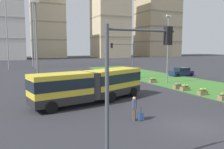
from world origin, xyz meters
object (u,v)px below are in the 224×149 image
object	(u,v)px
traffic_light_near_left	(130,74)
apartment_tower_centre	(47,6)
car_black_sedan	(50,80)
flower_planter_2	(203,92)
car_navy_sedan	(181,72)
flower_planter_4	(178,86)
flower_planter_3	(185,88)
flower_planter_5	(153,80)
streetlight_left	(37,47)
streetlight_median	(168,47)
rolling_suitcase	(141,116)
articulated_bus	(91,85)
flower_planter_1	(224,97)
pedestrian_crossing	(134,107)
apartment_tower_westcentre	(6,10)
apartment_tower_eastcentre	(110,19)
apartment_tower_east	(157,21)
traffic_light_far_right	(125,54)

from	to	relation	value
traffic_light_near_left	apartment_tower_centre	world-z (taller)	apartment_tower_centre
car_black_sedan	flower_planter_2	distance (m)	19.50
car_navy_sedan	flower_planter_4	world-z (taller)	car_navy_sedan
flower_planter_3	flower_planter_5	distance (m)	6.76
car_black_sedan	apartment_tower_centre	size ratio (longest dim) A/B	0.09
car_black_sedan	streetlight_left	size ratio (longest dim) A/B	0.47
traffic_light_near_left	streetlight_left	size ratio (longest dim) A/B	0.64
flower_planter_5	streetlight_median	bearing A→B (deg)	-23.06
car_black_sedan	car_navy_sedan	size ratio (longest dim) A/B	1.01
flower_planter_5	apartment_tower_centre	size ratio (longest dim) A/B	0.02
flower_planter_3	car_navy_sedan	bearing A→B (deg)	50.78
rolling_suitcase	streetlight_left	world-z (taller)	streetlight_left
flower_planter_2	apartment_tower_centre	world-z (taller)	apartment_tower_centre
rolling_suitcase	car_navy_sedan	bearing A→B (deg)	43.40
articulated_bus	car_navy_sedan	world-z (taller)	articulated_bus
flower_planter_2	articulated_bus	bearing A→B (deg)	170.16
flower_planter_1	streetlight_left	bearing A→B (deg)	156.12
pedestrian_crossing	apartment_tower_westcentre	size ratio (longest dim) A/B	0.04
car_navy_sedan	apartment_tower_centre	world-z (taller)	apartment_tower_centre
car_navy_sedan	apartment_tower_eastcentre	size ratio (longest dim) A/B	0.11
flower_planter_5	flower_planter_2	bearing A→B (deg)	-90.00
streetlight_median	apartment_tower_centre	bearing A→B (deg)	91.44
apartment_tower_east	car_black_sedan	bearing A→B (deg)	-132.48
rolling_suitcase	flower_planter_4	distance (m)	13.75
streetlight_left	flower_planter_3	bearing A→B (deg)	-6.53
traffic_light_near_left	traffic_light_far_right	bearing A→B (deg)	62.90
car_black_sedan	apartment_tower_centre	distance (m)	93.80
apartment_tower_eastcentre	streetlight_median	bearing A→B (deg)	-108.25
flower_planter_2	apartment_tower_east	size ratio (longest dim) A/B	0.03
articulated_bus	pedestrian_crossing	xyz separation A→B (m)	(0.96, -6.54, -0.65)
apartment_tower_westcentre	flower_planter_4	bearing A→B (deg)	-77.40
car_navy_sedan	apartment_tower_east	xyz separation A→B (m)	(51.37, 80.95, 19.59)
flower_planter_2	flower_planter_5	xyz separation A→B (m)	(0.00, 9.52, 0.00)
pedestrian_crossing	flower_planter_1	bearing A→B (deg)	9.03
flower_planter_4	traffic_light_near_left	xyz separation A→B (m)	(-14.60, -14.27, 3.75)
articulated_bus	flower_planter_5	size ratio (longest dim) A/B	10.80
flower_planter_3	traffic_light_near_left	size ratio (longest dim) A/B	0.18
pedestrian_crossing	flower_planter_2	world-z (taller)	pedestrian_crossing
pedestrian_crossing	flower_planter_4	distance (m)	13.99
flower_planter_4	apartment_tower_eastcentre	world-z (taller)	apartment_tower_eastcentre
car_navy_sedan	flower_planter_3	size ratio (longest dim) A/B	4.01
flower_planter_3	streetlight_median	xyz separation A→B (m)	(1.90, 5.95, 4.92)
traffic_light_near_left	streetlight_left	distance (m)	15.04
articulated_bus	car_navy_sedan	xyz separation A→B (m)	(21.48, 12.24, -0.90)
articulated_bus	flower_planter_1	size ratio (longest dim) A/B	10.80
articulated_bus	flower_planter_2	size ratio (longest dim) A/B	10.80
articulated_bus	apartment_tower_westcentre	xyz separation A→B (m)	(-7.40, 88.98, 19.39)
flower_planter_5	streetlight_median	xyz separation A→B (m)	(1.90, -0.81, 4.92)
pedestrian_crossing	apartment_tower_east	distance (m)	124.45
traffic_light_far_right	streetlight_median	distance (m)	7.23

